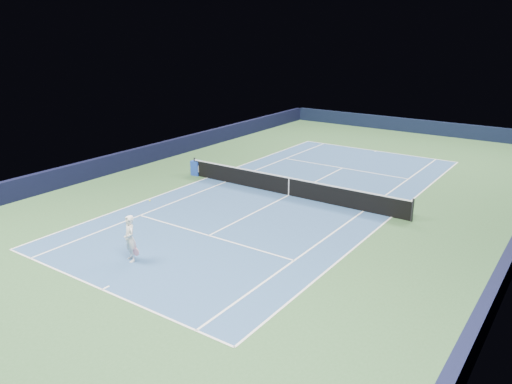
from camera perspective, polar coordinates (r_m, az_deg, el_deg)
The scene contains 18 objects.
ground at distance 25.78m, azimuth 3.76°, elevation -0.38°, with size 40.00×40.00×0.00m, color #30562F.
wall_far at distance 43.37m, azimuth 17.58°, elevation 7.22°, with size 22.00×0.35×1.10m, color black.
wall_left at distance 32.31m, azimuth -12.91°, elevation 4.05°, with size 0.35×40.00×1.10m, color black.
court_surface at distance 25.78m, azimuth 3.76°, elevation -0.38°, with size 10.97×23.77×0.01m, color #2C4E7C.
baseline_far at distance 36.12m, azimuth 13.60°, elevation 4.60°, with size 10.97×0.08×0.00m, color white.
baseline_near at distance 17.52m, azimuth -17.19°, elevation -10.60°, with size 10.97×0.08×0.00m, color white.
sideline_doubles_right at distance 23.61m, azimuth 15.23°, elevation -2.78°, with size 0.08×23.77×0.00m, color white.
sideline_doubles_left at distance 28.84m, azimuth -5.61°, elevation 1.62°, with size 0.08×23.77×0.00m, color white.
sideline_singles_right at distance 24.05m, azimuth 12.17°, elevation -2.14°, with size 0.08×23.77×0.00m, color white.
sideline_singles_left at distance 28.01m, azimuth -3.46°, elevation 1.17°, with size 0.08×23.77×0.00m, color white.
service_line_far at distance 31.21m, azimuth 9.86°, elevation 2.72°, with size 8.23×0.08×0.00m, color white.
service_line_near at distance 20.90m, azimuth -5.41°, elevation -4.97°, with size 8.23×0.08×0.00m, color white.
center_service_line at distance 25.78m, azimuth 3.76°, elevation -0.37°, with size 0.08×12.80×0.00m, color white.
center_mark_far at distance 35.98m, azimuth 13.51°, elevation 4.55°, with size 0.08×0.30×0.00m, color white.
center_mark_near at distance 17.60m, azimuth -16.81°, elevation -10.42°, with size 0.08×0.30×0.00m, color white.
tennis_net at distance 25.62m, azimuth 3.78°, elevation 0.69°, with size 12.90×0.10×1.07m.
sponsor_cube at distance 29.40m, azimuth -6.82°, elevation 2.76°, with size 0.60×0.51×0.86m.
tennis_player at distance 18.89m, azimuth -14.21°, elevation -5.19°, with size 0.86×1.36×2.12m.
Camera 1 is at (12.52, -20.99, 8.22)m, focal length 35.00 mm.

